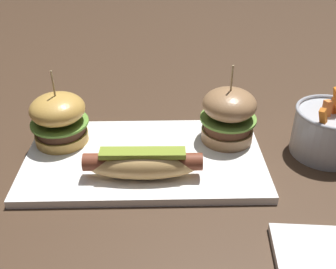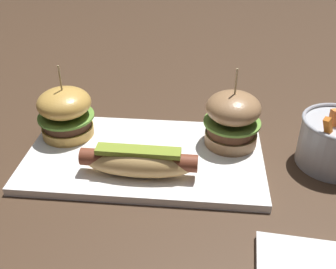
# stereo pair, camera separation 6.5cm
# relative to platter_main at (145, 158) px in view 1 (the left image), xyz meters

# --- Properties ---
(ground_plane) EXTENTS (3.00, 3.00, 0.00)m
(ground_plane) POSITION_rel_platter_main_xyz_m (0.00, 0.00, -0.01)
(ground_plane) COLOR #422D1E
(platter_main) EXTENTS (0.40, 0.23, 0.01)m
(platter_main) POSITION_rel_platter_main_xyz_m (0.00, 0.00, 0.00)
(platter_main) COLOR white
(platter_main) RESTS_ON ground
(hot_dog) EXTENTS (0.18, 0.05, 0.05)m
(hot_dog) POSITION_rel_platter_main_xyz_m (0.00, -0.06, 0.03)
(hot_dog) COLOR tan
(hot_dog) RESTS_ON platter_main
(slider_left) EXTENTS (0.10, 0.10, 0.13)m
(slider_left) POSITION_rel_platter_main_xyz_m (-0.15, 0.05, 0.05)
(slider_left) COLOR gold
(slider_left) RESTS_ON platter_main
(slider_right) EXTENTS (0.10, 0.10, 0.14)m
(slider_right) POSITION_rel_platter_main_xyz_m (0.15, 0.05, 0.06)
(slider_right) COLOR #9D734C
(slider_right) RESTS_ON platter_main
(fries_bucket) EXTENTS (0.12, 0.12, 0.13)m
(fries_bucket) POSITION_rel_platter_main_xyz_m (0.32, 0.02, 0.04)
(fries_bucket) COLOR #B7BABF
(fries_bucket) RESTS_ON ground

